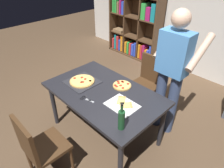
# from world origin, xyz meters

# --- Properties ---
(ground_plane) EXTENTS (12.00, 12.00, 0.00)m
(ground_plane) POSITION_xyz_m (0.00, 0.00, 0.00)
(ground_plane) COLOR brown
(back_wall) EXTENTS (6.40, 0.10, 2.80)m
(back_wall) POSITION_xyz_m (0.00, 2.60, 1.40)
(back_wall) COLOR silver
(back_wall) RESTS_ON ground_plane
(dining_table) EXTENTS (1.52, 0.94, 0.75)m
(dining_table) POSITION_xyz_m (0.00, 0.00, 0.67)
(dining_table) COLOR #232328
(dining_table) RESTS_ON ground_plane
(chair_near_camera) EXTENTS (0.42, 0.42, 0.90)m
(chair_near_camera) POSITION_xyz_m (-0.00, -0.96, 0.51)
(chair_near_camera) COLOR #472D19
(chair_near_camera) RESTS_ON ground_plane
(chair_far_side) EXTENTS (0.42, 0.42, 0.90)m
(chair_far_side) POSITION_xyz_m (0.00, 0.96, 0.51)
(chair_far_side) COLOR #472D19
(chair_far_side) RESTS_ON ground_plane
(bookshelf) EXTENTS (1.40, 0.35, 1.95)m
(bookshelf) POSITION_xyz_m (-1.46, 2.38, 0.94)
(bookshelf) COLOR #513823
(bookshelf) RESTS_ON ground_plane
(person_serving_pizza) EXTENTS (0.55, 0.54, 1.75)m
(person_serving_pizza) POSITION_xyz_m (0.51, 0.73, 1.00)
(person_serving_pizza) COLOR #38476B
(person_serving_pizza) RESTS_ON ground_plane
(pepperoni_pizza_on_tray) EXTENTS (0.40, 0.40, 0.04)m
(pepperoni_pizza_on_tray) POSITION_xyz_m (-0.37, -0.06, 0.77)
(pepperoni_pizza_on_tray) COLOR #2D2D33
(pepperoni_pizza_on_tray) RESTS_ON dining_table
(pizza_slices_on_towel) EXTENTS (0.36, 0.28, 0.03)m
(pizza_slices_on_towel) POSITION_xyz_m (0.35, -0.02, 0.76)
(pizza_slices_on_towel) COLOR white
(pizza_slices_on_towel) RESTS_ON dining_table
(wine_bottle) EXTENTS (0.07, 0.07, 0.32)m
(wine_bottle) POSITION_xyz_m (0.59, -0.30, 0.87)
(wine_bottle) COLOR #194723
(wine_bottle) RESTS_ON dining_table
(kitchen_scissors) EXTENTS (0.20, 0.10, 0.01)m
(kitchen_scissors) POSITION_xyz_m (-0.04, -0.27, 0.76)
(kitchen_scissors) COLOR silver
(kitchen_scissors) RESTS_ON dining_table
(second_pizza_plain) EXTENTS (0.25, 0.25, 0.03)m
(second_pizza_plain) POSITION_xyz_m (0.08, 0.26, 0.76)
(second_pizza_plain) COLOR tan
(second_pizza_plain) RESTS_ON dining_table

